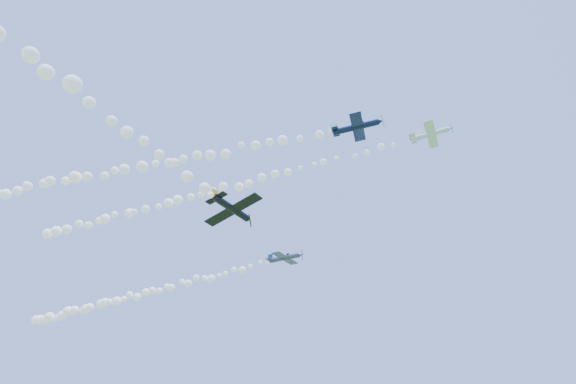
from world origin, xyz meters
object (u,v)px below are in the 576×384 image
Objects in this scene: plane_white at (431,134)px; plane_navy at (357,127)px; plane_black at (233,209)px; plane_grey at (285,258)px.

plane_navy is (-8.71, -6.74, 1.03)m from plane_white.
plane_navy is at bearing -155.13° from plane_white.
plane_black is at bearing -149.76° from plane_navy.
plane_white is 33.86m from plane_grey.
plane_white is at bearing 17.25° from plane_navy.
plane_navy is 1.08× the size of plane_grey.
plane_white is 0.83× the size of plane_navy.
plane_navy is 25.35m from plane_black.
plane_grey reaches higher than plane_black.
plane_navy is at bearing -39.20° from plane_grey.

